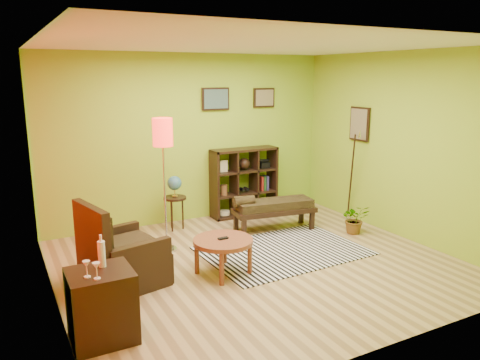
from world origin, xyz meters
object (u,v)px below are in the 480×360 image
globe_table (175,189)px  bench (272,207)px  side_cabinet (102,305)px  cube_shelf (245,182)px  floor_lamp (163,144)px  potted_plant (355,222)px  armchair (120,259)px  coffee_table (223,244)px

globe_table → bench: globe_table is taller
side_cabinet → cube_shelf: 4.29m
globe_table → cube_shelf: cube_shelf is taller
side_cabinet → globe_table: (1.73, 2.73, 0.32)m
side_cabinet → bench: (3.08, 1.96, 0.04)m
floor_lamp → globe_table: bearing=61.9°
side_cabinet → globe_table: bearing=57.6°
cube_shelf → globe_table: bearing=-171.7°
globe_table → cube_shelf: size_ratio=0.74×
bench → potted_plant: (1.08, -0.73, -0.21)m
armchair → globe_table: 2.10m
floor_lamp → cube_shelf: 2.29m
side_cabinet → floor_lamp: bearing=55.9°
globe_table → potted_plant: size_ratio=1.89×
side_cabinet → bench: size_ratio=0.73×
floor_lamp → potted_plant: size_ratio=4.03×
cube_shelf → potted_plant: 2.04m
bench → potted_plant: bearing=-33.8°
cube_shelf → potted_plant: cube_shelf is taller
side_cabinet → globe_table: side_cabinet is taller
coffee_table → cube_shelf: size_ratio=0.62×
potted_plant → armchair: bearing=-178.1°
floor_lamp → bench: size_ratio=1.37×
side_cabinet → coffee_table: bearing=26.2°
floor_lamp → potted_plant: (2.88, -0.67, -1.34)m
armchair → cube_shelf: size_ratio=0.86×
armchair → potted_plant: bearing=1.9°
coffee_table → bench: (1.43, 1.15, -0.00)m
coffee_table → cube_shelf: cube_shelf is taller
bench → side_cabinet: bearing=-147.5°
floor_lamp → cube_shelf: bearing=29.4°
side_cabinet → cube_shelf: bearing=43.3°
side_cabinet → cube_shelf: (3.11, 2.93, 0.25)m
floor_lamp → coffee_table: bearing=-71.5°
globe_table → armchair: bearing=-128.5°
coffee_table → bench: 1.83m
side_cabinet → floor_lamp: floor_lamp is taller
potted_plant → side_cabinet: bearing=-163.5°
coffee_table → floor_lamp: 1.61m
globe_table → floor_lamp: bearing=-118.1°
potted_plant → cube_shelf: bearing=121.8°
side_cabinet → floor_lamp: (1.29, 1.91, 1.18)m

